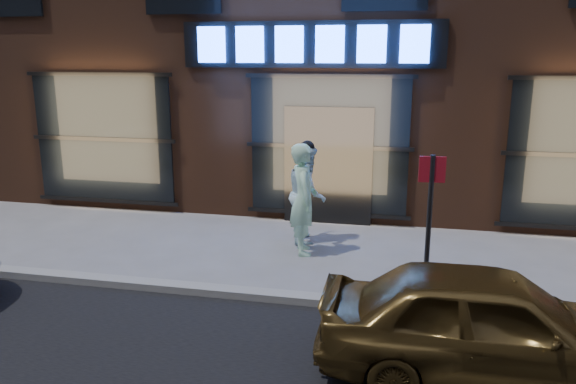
# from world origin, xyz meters

# --- Properties ---
(ground) EXTENTS (90.00, 90.00, 0.00)m
(ground) POSITION_xyz_m (0.00, 0.00, 0.00)
(ground) COLOR slate
(ground) RESTS_ON ground
(curb) EXTENTS (60.00, 0.25, 0.12)m
(curb) POSITION_xyz_m (0.00, 0.00, 0.06)
(curb) COLOR gray
(curb) RESTS_ON ground
(man_bowtie) EXTENTS (0.66, 0.82, 1.95)m
(man_bowtie) POSITION_xyz_m (-0.16, 2.04, 0.98)
(man_bowtie) COLOR #BDF9DB
(man_bowtie) RESTS_ON ground
(man_cap) EXTENTS (0.85, 1.00, 1.81)m
(man_cap) POSITION_xyz_m (-0.22, 2.72, 0.91)
(man_cap) COLOR white
(man_cap) RESTS_ON ground
(gold_sedan) EXTENTS (3.71, 1.54, 1.26)m
(gold_sedan) POSITION_xyz_m (2.52, -1.43, 0.63)
(gold_sedan) COLOR brown
(gold_sedan) RESTS_ON ground
(sign_post) EXTENTS (0.34, 0.07, 2.15)m
(sign_post) POSITION_xyz_m (1.89, 0.18, 1.30)
(sign_post) COLOR #262628
(sign_post) RESTS_ON ground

